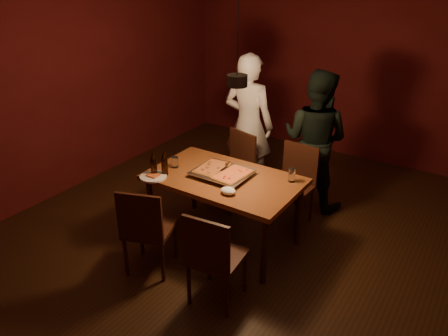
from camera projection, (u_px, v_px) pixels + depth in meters
The scene contains 19 objects.
room_shell at pixel (237, 119), 3.93m from camera, with size 6.00×6.00×6.00m.
dining_table at pixel (224, 184), 4.36m from camera, with size 1.50×0.90×0.75m.
chair_far_left at pixel (236, 162), 5.15m from camera, with size 0.51×0.51×0.49m.
chair_far_right at pixel (295, 177), 4.79m from camera, with size 0.44×0.44×0.49m.
chair_near_left at pixel (145, 224), 3.95m from camera, with size 0.54×0.54×0.49m.
chair_near_right at pixel (212, 252), 3.57m from camera, with size 0.46×0.46×0.49m.
pizza_tray at pixel (222, 174), 4.34m from camera, with size 0.55×0.45×0.05m, color silver.
pizza_meat at pixel (212, 167), 4.39m from camera, with size 0.24×0.38×0.02m, color maroon.
pizza_cheese at pixel (233, 174), 4.25m from camera, with size 0.25×0.40×0.02m, color gold.
spatula at pixel (224, 169), 4.35m from camera, with size 0.09×0.24×0.04m, color silver, non-canonical shape.
beer_bottle_a at pixel (154, 164), 4.32m from camera, with size 0.06×0.06×0.24m.
beer_bottle_b at pixel (164, 163), 4.32m from camera, with size 0.07×0.07×0.25m.
water_glass_left at pixel (175, 162), 4.51m from camera, with size 0.07×0.07×0.11m, color silver.
water_glass_right at pixel (292, 175), 4.21m from camera, with size 0.07×0.07×0.14m, color silver.
plate_slice at pixel (153, 176), 4.32m from camera, with size 0.27×0.27×0.03m.
napkin at pixel (228, 191), 4.00m from camera, with size 0.15×0.11×0.06m, color white.
diner_white at pixel (248, 125), 5.34m from camera, with size 0.64×0.42×1.75m, color white.
diner_dark at pixel (315, 140), 5.04m from camera, with size 0.80×0.62×1.64m, color black.
pendant_lamp at pixel (237, 79), 3.77m from camera, with size 0.18×0.18×1.10m.
Camera 1 is at (1.96, -3.19, 2.69)m, focal length 35.00 mm.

